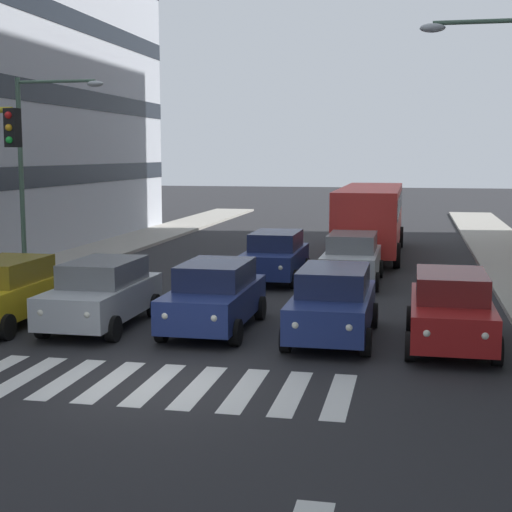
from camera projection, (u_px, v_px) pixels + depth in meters
name	position (u px, v px, depth m)	size (l,w,h in m)	color
ground_plane	(154.00, 384.00, 14.85)	(180.00, 180.00, 0.00)	#262628
crosswalk_markings	(154.00, 384.00, 14.85)	(7.65, 2.80, 0.01)	silver
car_0	(451.00, 309.00, 17.67)	(2.02, 4.44, 1.72)	maroon
car_1	(333.00, 303.00, 18.41)	(2.02, 4.44, 1.72)	navy
car_2	(215.00, 296.00, 19.34)	(2.02, 4.44, 1.72)	navy
car_3	(102.00, 293.00, 19.70)	(2.02, 4.44, 1.72)	#B2B7BC
car_4	(4.00, 292.00, 19.88)	(2.02, 4.44, 1.72)	gold
car_row2_0	(352.00, 258.00, 26.34)	(2.02, 4.44, 1.72)	#B2B7BC
car_row2_1	(275.00, 256.00, 26.90)	(2.02, 4.44, 1.72)	navy
bus_behind_traffic	(371.00, 213.00, 33.53)	(2.78, 10.50, 3.00)	red
street_lamp_right	(35.00, 157.00, 25.37)	(3.08, 0.28, 6.78)	#4C6B56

